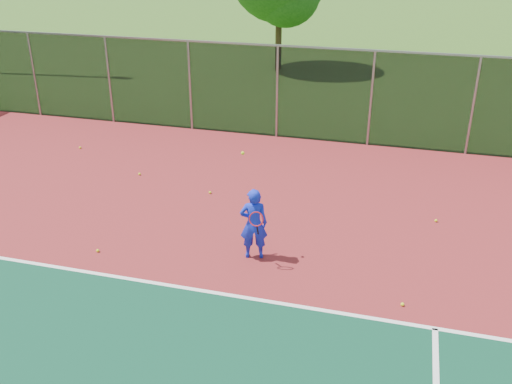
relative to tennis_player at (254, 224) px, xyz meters
The scene contains 9 objects.
court_apron 3.13m from the tennis_player, 55.42° to the right, with size 30.00×20.00×0.02m, color maroon.
fence_back 7.74m from the tennis_player, 77.13° to the left, with size 30.00×0.06×3.03m.
tennis_player is the anchor object (origin of this frame).
practice_ball_0 8.51m from the tennis_player, 145.77° to the left, with size 0.07×0.07×0.07m, color yellow.
practice_ball_1 5.48m from the tennis_player, 141.96° to the left, with size 0.07×0.07×0.07m, color yellow.
practice_ball_3 4.67m from the tennis_player, 34.90° to the left, with size 0.07×0.07×0.07m, color yellow.
practice_ball_4 3.36m from the tennis_player, 16.95° to the right, with size 0.07×0.07×0.07m, color yellow.
practice_ball_6 3.42m from the tennis_player, 125.59° to the left, with size 0.07×0.07×0.07m, color yellow.
practice_ball_7 3.47m from the tennis_player, 167.78° to the right, with size 0.07×0.07×0.07m, color yellow.
Camera 1 is at (1.07, -5.56, 6.47)m, focal length 40.00 mm.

